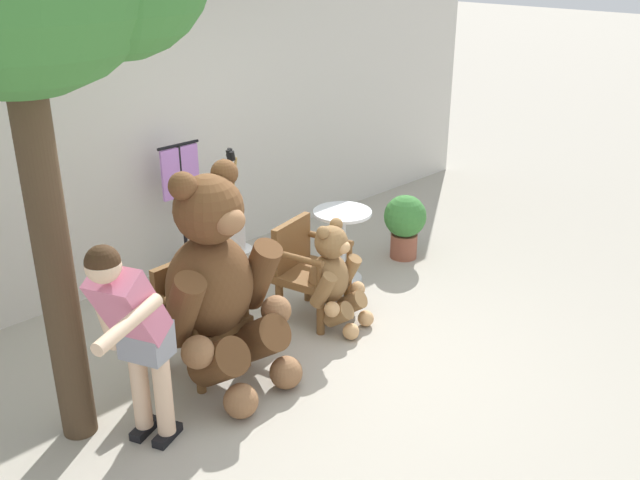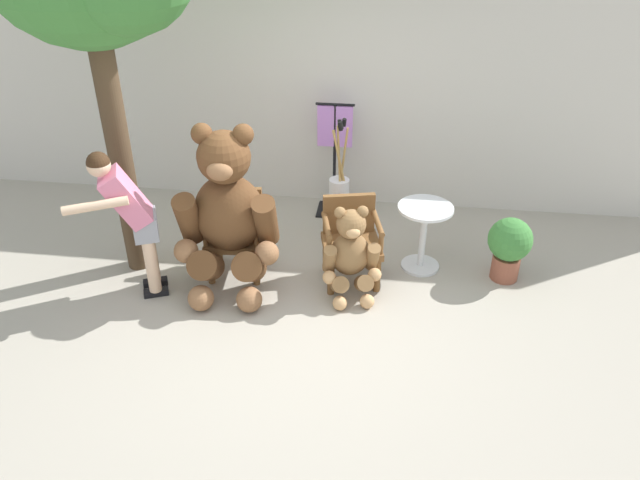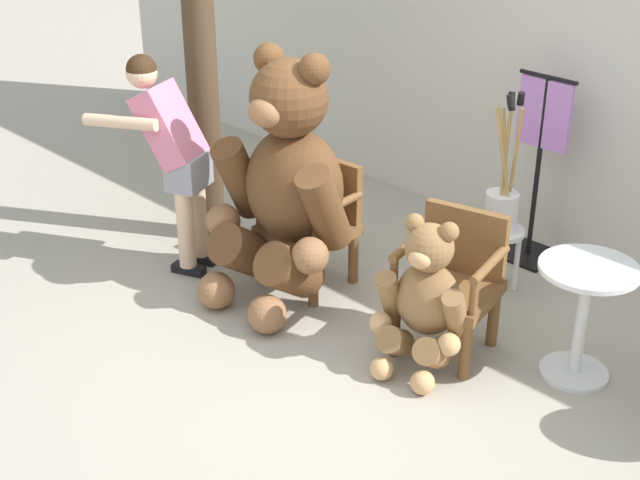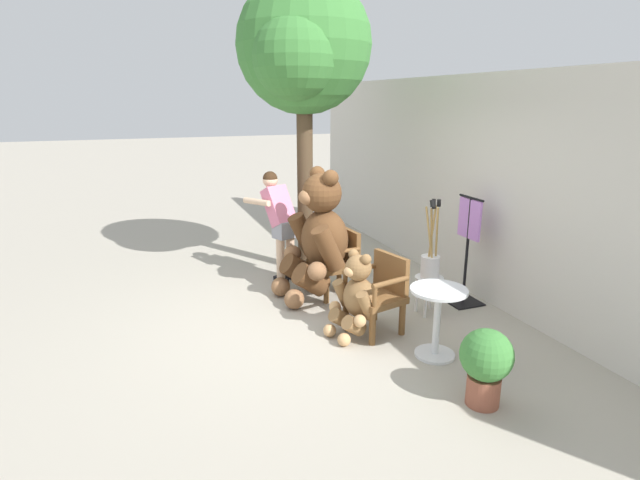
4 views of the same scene
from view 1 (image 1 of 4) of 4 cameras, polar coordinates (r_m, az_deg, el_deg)
The scene contains 12 objects.
ground_plane at distance 5.66m, azimuth -0.59°, elevation -10.17°, with size 60.00×60.00×0.00m, color #A8A091.
back_wall at distance 6.88m, azimuth -14.93°, elevation 7.94°, with size 10.00×0.16×2.80m, color beige.
wooden_chair_left at distance 5.53m, azimuth -9.78°, elevation -5.83°, with size 0.60×0.56×0.86m.
wooden_chair_right at distance 6.19m, azimuth -0.98°, elevation -2.20°, with size 0.66×0.63×0.86m.
teddy_bear_large at distance 5.18m, azimuth -8.17°, elevation -3.35°, with size 1.01×0.98×1.68m.
teddy_bear_small at distance 6.03m, azimuth 1.12°, elevation -2.93°, with size 0.59×0.59×0.95m.
person_visitor at distance 4.54m, azimuth -14.77°, elevation -6.70°, with size 0.72×0.67×1.52m.
white_stool at distance 6.65m, azimuth -6.85°, elevation -1.53°, with size 0.34×0.34×0.46m.
brush_bucket at distance 6.54m, azimuth -6.97°, elevation 0.92°, with size 0.22×0.22×0.94m.
round_side_table at distance 6.85m, azimuth 1.77°, elevation 0.20°, with size 0.56×0.56×0.72m.
potted_plant at distance 7.41m, azimuth 6.80°, elevation 1.45°, with size 0.44×0.44×0.68m.
clothing_display_stand at distance 6.91m, azimuth -10.88°, elevation 2.42°, with size 0.44×0.40×1.36m.
Camera 1 is at (-3.32, -3.39, 3.10)m, focal length 40.00 mm.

